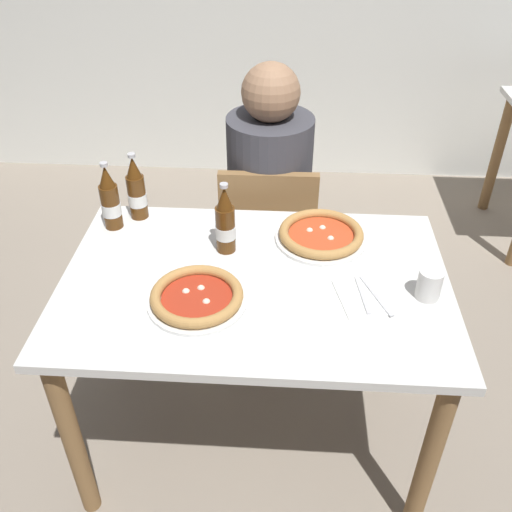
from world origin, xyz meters
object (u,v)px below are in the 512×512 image
(chair_behind_table, at_px, (268,239))
(napkin_with_cutlery, at_px, (369,296))
(beer_bottle_right, at_px, (110,201))
(diner_seated, at_px, (269,212))
(dining_table_main, at_px, (255,306))
(pizza_margherita_near, at_px, (197,297))
(pizza_marinara_far, at_px, (321,235))
(beer_bottle_center, at_px, (136,191))
(paper_cup, at_px, (429,284))
(beer_bottle_left, at_px, (225,223))

(chair_behind_table, relative_size, napkin_with_cutlery, 3.92)
(beer_bottle_right, bearing_deg, chair_behind_table, 33.13)
(diner_seated, bearing_deg, dining_table_main, -91.39)
(chair_behind_table, relative_size, pizza_margherita_near, 2.90)
(pizza_marinara_far, distance_m, beer_bottle_center, 0.66)
(dining_table_main, distance_m, napkin_with_cutlery, 0.37)
(napkin_with_cutlery, relative_size, paper_cup, 2.28)
(pizza_marinara_far, bearing_deg, beer_bottle_center, 170.28)
(paper_cup, bearing_deg, napkin_with_cutlery, -176.26)
(chair_behind_table, xyz_separation_m, napkin_with_cutlery, (0.33, -0.68, 0.27))
(napkin_with_cutlery, bearing_deg, beer_bottle_left, 154.53)
(napkin_with_cutlery, height_order, paper_cup, paper_cup)
(napkin_with_cutlery, bearing_deg, beer_bottle_center, 152.92)
(beer_bottle_center, bearing_deg, dining_table_main, -37.38)
(beer_bottle_left, bearing_deg, diner_seated, 76.70)
(napkin_with_cutlery, bearing_deg, pizza_margherita_near, -173.50)
(pizza_margherita_near, bearing_deg, paper_cup, 5.81)
(beer_bottle_center, xyz_separation_m, paper_cup, (0.95, -0.39, -0.06))
(beer_bottle_left, relative_size, beer_bottle_center, 1.00)
(diner_seated, height_order, paper_cup, diner_seated)
(pizza_margherita_near, xyz_separation_m, pizza_marinara_far, (0.37, 0.35, -0.00))
(beer_bottle_left, height_order, napkin_with_cutlery, beer_bottle_left)
(pizza_marinara_far, bearing_deg, napkin_with_cutlery, -64.90)
(diner_seated, xyz_separation_m, napkin_with_cutlery, (0.33, -0.73, 0.17))
(dining_table_main, height_order, pizza_marinara_far, pizza_marinara_far)
(napkin_with_cutlery, bearing_deg, paper_cup, 3.74)
(chair_behind_table, distance_m, beer_bottle_left, 0.60)
(beer_bottle_center, bearing_deg, paper_cup, -22.22)
(diner_seated, height_order, beer_bottle_left, diner_seated)
(dining_table_main, height_order, pizza_margherita_near, pizza_margherita_near)
(dining_table_main, relative_size, beer_bottle_right, 4.86)
(pizza_marinara_far, relative_size, beer_bottle_right, 1.25)
(beer_bottle_left, relative_size, napkin_with_cutlery, 1.14)
(diner_seated, distance_m, napkin_with_cutlery, 0.81)
(paper_cup, bearing_deg, pizza_marinara_far, 137.67)
(dining_table_main, distance_m, beer_bottle_left, 0.28)
(beer_bottle_center, distance_m, paper_cup, 1.03)
(pizza_margherita_near, xyz_separation_m, beer_bottle_right, (-0.35, 0.39, 0.08))
(beer_bottle_right, bearing_deg, napkin_with_cutlery, -21.05)
(diner_seated, xyz_separation_m, beer_bottle_right, (-0.53, -0.40, 0.27))
(beer_bottle_left, relative_size, beer_bottle_right, 1.00)
(beer_bottle_center, xyz_separation_m, beer_bottle_right, (-0.07, -0.07, 0.00))
(diner_seated, relative_size, beer_bottle_right, 4.89)
(beer_bottle_left, distance_m, napkin_with_cutlery, 0.51)
(pizza_margherita_near, distance_m, beer_bottle_right, 0.53)
(chair_behind_table, relative_size, beer_bottle_left, 3.44)
(dining_table_main, bearing_deg, pizza_marinara_far, 46.97)
(diner_seated, relative_size, napkin_with_cutlery, 5.58)
(beer_bottle_left, bearing_deg, beer_bottle_center, 150.81)
(pizza_marinara_far, height_order, napkin_with_cutlery, pizza_marinara_far)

